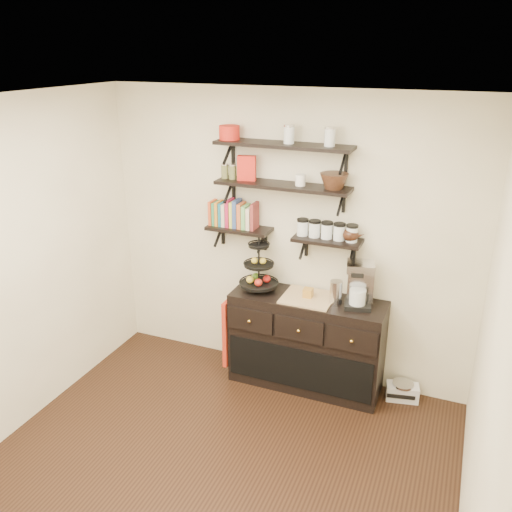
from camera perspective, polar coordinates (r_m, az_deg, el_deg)
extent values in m
plane|color=black|center=(4.34, -5.47, -22.89)|extent=(3.50, 3.50, 0.00)
cube|color=white|center=(3.13, -7.25, 15.29)|extent=(3.50, 3.50, 0.02)
cube|color=white|center=(5.01, 3.21, 1.81)|extent=(3.50, 0.02, 2.70)
cube|color=white|center=(3.20, 23.32, -12.11)|extent=(0.02, 3.50, 2.70)
cube|color=black|center=(4.66, 2.88, 11.60)|extent=(1.20, 0.27, 0.03)
cube|color=black|center=(4.98, -2.42, 10.90)|extent=(0.02, 0.03, 0.20)
cube|color=black|center=(4.65, 9.49, 9.89)|extent=(0.02, 0.03, 0.20)
cube|color=black|center=(4.73, 2.80, 7.42)|extent=(1.20, 0.27, 0.03)
cube|color=black|center=(5.06, -2.36, 7.00)|extent=(0.02, 0.03, 0.20)
cube|color=black|center=(4.73, 9.23, 5.74)|extent=(0.02, 0.03, 0.20)
cube|color=black|center=(5.02, -1.78, 2.90)|extent=(0.60, 0.25, 0.03)
cube|color=black|center=(5.24, -3.48, 2.34)|extent=(0.02, 0.03, 0.20)
cube|color=black|center=(5.07, 1.01, 1.73)|extent=(0.03, 0.03, 0.20)
cube|color=black|center=(4.75, 7.52, 1.66)|extent=(0.60, 0.25, 0.03)
cube|color=black|center=(4.95, 5.33, 1.14)|extent=(0.03, 0.03, 0.20)
cube|color=black|center=(4.85, 10.30, 0.44)|extent=(0.02, 0.03, 0.20)
cube|color=#C14620|center=(5.09, -4.44, 4.48)|extent=(0.02, 0.15, 0.20)
cube|color=#2C7E51|center=(5.07, -4.11, 4.66)|extent=(0.03, 0.15, 0.24)
cube|color=orange|center=(5.06, -3.72, 4.45)|extent=(0.04, 0.15, 0.21)
cube|color=#19617B|center=(5.04, -3.35, 4.62)|extent=(0.03, 0.15, 0.25)
cube|color=beige|center=(5.03, -2.99, 4.42)|extent=(0.03, 0.15, 0.22)
cube|color=#AC1B43|center=(5.01, -2.58, 4.59)|extent=(0.04, 0.15, 0.26)
cube|color=gold|center=(5.00, -2.18, 4.38)|extent=(0.03, 0.15, 0.23)
cube|color=#314781|center=(4.99, -1.81, 4.17)|extent=(0.03, 0.15, 0.20)
cube|color=#C95A2D|center=(4.97, -1.38, 4.34)|extent=(0.04, 0.15, 0.24)
cube|color=#68AF5F|center=(4.95, -0.96, 4.12)|extent=(0.03, 0.15, 0.21)
cube|color=beige|center=(4.94, -0.56, 4.30)|extent=(0.03, 0.15, 0.25)
cube|color=maroon|center=(4.93, -0.19, 4.09)|extent=(0.02, 0.15, 0.22)
cylinder|color=silver|center=(4.79, 4.92, 2.94)|extent=(0.10, 0.10, 0.13)
cylinder|color=silver|center=(4.76, 6.19, 2.77)|extent=(0.10, 0.10, 0.13)
cylinder|color=silver|center=(4.74, 7.46, 2.61)|extent=(0.10, 0.10, 0.13)
cylinder|color=silver|center=(4.71, 8.75, 2.44)|extent=(0.10, 0.10, 0.13)
cylinder|color=silver|center=(4.69, 10.06, 2.26)|extent=(0.10, 0.10, 0.13)
cube|color=black|center=(5.10, 5.31, -9.02)|extent=(1.40, 0.45, 0.90)
cube|color=tan|center=(4.89, 5.50, -4.38)|extent=(0.45, 0.41, 0.02)
sphere|color=gold|center=(4.91, -0.72, -6.89)|extent=(0.04, 0.04, 0.04)
sphere|color=gold|center=(4.77, 4.50, -7.87)|extent=(0.04, 0.04, 0.04)
sphere|color=gold|center=(4.67, 10.02, -8.83)|extent=(0.04, 0.04, 0.04)
cylinder|color=black|center=(4.93, 0.30, -0.84)|extent=(0.02, 0.02, 0.52)
cylinder|color=black|center=(5.01, 0.29, -2.94)|extent=(0.35, 0.35, 0.01)
cylinder|color=black|center=(4.93, 0.30, -0.95)|extent=(0.27, 0.27, 0.02)
cylinder|color=black|center=(4.86, 0.30, 1.10)|extent=(0.19, 0.19, 0.02)
sphere|color=#B21914|center=(5.00, 1.14, -2.43)|extent=(0.07, 0.07, 0.07)
sphere|color=gold|center=(4.93, -0.15, -0.49)|extent=(0.06, 0.06, 0.06)
cube|color=#A87426|center=(4.87, 5.50, -3.87)|extent=(0.08, 0.08, 0.08)
cube|color=black|center=(4.79, 10.63, -5.07)|extent=(0.26, 0.25, 0.04)
cube|color=silver|center=(4.78, 10.95, -2.84)|extent=(0.24, 0.13, 0.35)
cube|color=silver|center=(4.65, 10.92, -1.11)|extent=(0.26, 0.25, 0.07)
cylinder|color=silver|center=(4.74, 10.65, -4.23)|extent=(0.17, 0.17, 0.13)
cylinder|color=silver|center=(4.77, 8.41, -3.85)|extent=(0.11, 0.11, 0.22)
cube|color=#B12513|center=(5.23, -2.73, -7.77)|extent=(0.04, 0.29, 0.67)
cube|color=silver|center=(5.25, 15.14, -13.66)|extent=(0.31, 0.20, 0.15)
cylinder|color=silver|center=(5.20, 15.23, -12.88)|extent=(0.23, 0.23, 0.02)
cube|color=black|center=(5.18, 15.02, -14.12)|extent=(0.25, 0.06, 0.04)
cube|color=red|center=(4.82, -0.99, 9.23)|extent=(0.17, 0.09, 0.22)
cylinder|color=white|center=(4.67, 4.69, 7.98)|extent=(0.09, 0.09, 0.10)
cylinder|color=red|center=(4.84, -2.82, 12.86)|extent=(0.18, 0.18, 0.12)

